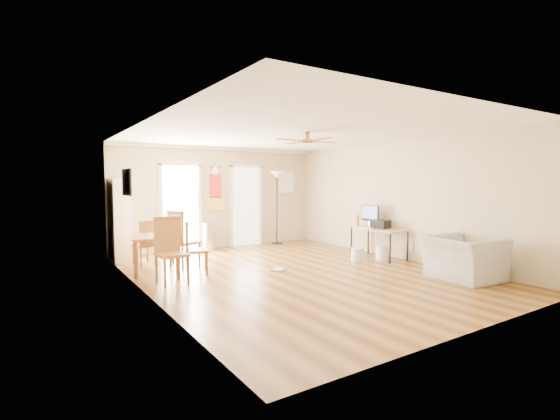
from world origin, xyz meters
TOP-DOWN VIEW (x-y plane):
  - floor at (0.00, 0.00)m, footprint 7.00×7.00m
  - ceiling at (0.00, 0.00)m, footprint 5.50×7.00m
  - wall_back at (0.00, 3.50)m, footprint 5.50×0.04m
  - wall_front at (0.00, -3.50)m, footprint 5.50×0.04m
  - wall_left at (-2.75, 0.00)m, footprint 0.04×7.00m
  - wall_right at (2.75, 0.00)m, footprint 0.04×7.00m
  - crown_molding at (0.00, 0.00)m, footprint 5.50×7.00m
  - kitchen_doorway at (-1.05, 3.48)m, footprint 0.90×0.10m
  - bathroom_doorway at (0.75, 3.48)m, footprint 0.80×0.10m
  - wall_decal at (-0.13, 3.48)m, footprint 0.46×0.03m
  - ac_grille at (2.05, 3.47)m, footprint 0.50×0.04m
  - framed_poster at (-2.73, 1.40)m, footprint 0.04×0.66m
  - ceiling_fan at (0.00, -0.30)m, footprint 1.24×1.24m
  - bookshelf at (-2.55, 3.07)m, footprint 0.39×0.82m
  - dining_table at (-2.15, 1.73)m, footprint 1.15×1.56m
  - dining_chair_right_a at (-1.60, 1.64)m, footprint 0.59×0.59m
  - dining_chair_right_b at (-1.60, 0.96)m, footprint 0.50×0.50m
  - dining_chair_near at (-2.22, 0.48)m, footprint 0.49×0.49m
  - dining_chair_far at (-2.23, 2.30)m, footprint 0.46×0.46m
  - trash_can at (-0.42, 3.23)m, footprint 0.39×0.39m
  - torchiere_lamp at (1.58, 3.22)m, footprint 0.39×0.39m
  - computer_desk at (2.39, 0.23)m, footprint 0.63×1.25m
  - imac at (2.47, 0.59)m, footprint 0.13×0.54m
  - keyboard at (2.20, 0.50)m, footprint 0.21×0.40m
  - printer at (2.45, 0.23)m, footprint 0.36×0.41m
  - orange_bottle at (2.30, 0.81)m, footprint 0.09×0.09m
  - wastebasket_a at (1.71, 0.20)m, footprint 0.27×0.27m
  - wastebasket_b at (2.30, 0.03)m, footprint 0.30×0.30m
  - floor_cloth at (-0.19, 0.36)m, footprint 0.34×0.33m
  - armchair at (2.15, -1.97)m, footprint 1.14×1.27m

SIDE VIEW (x-z plane):
  - floor at x=0.00m, z-range 0.00..0.00m
  - floor_cloth at x=-0.19m, z-range 0.00..0.04m
  - wastebasket_a at x=1.71m, z-range 0.00..0.30m
  - wastebasket_b at x=2.30m, z-range 0.00..0.31m
  - computer_desk at x=2.39m, z-range 0.00..0.67m
  - trash_can at x=-0.42m, z-range 0.00..0.68m
  - dining_table at x=-2.15m, z-range 0.00..0.70m
  - armchair at x=2.15m, z-range 0.00..0.75m
  - dining_chair_far at x=-2.23m, z-range 0.00..0.92m
  - dining_chair_right_b at x=-1.60m, z-range 0.00..0.97m
  - dining_chair_near at x=-2.22m, z-range 0.00..1.11m
  - dining_chair_right_a at x=-1.60m, z-range 0.00..1.13m
  - keyboard at x=2.20m, z-range 0.67..0.68m
  - printer at x=2.45m, z-range 0.67..0.86m
  - orange_bottle at x=2.30m, z-range 0.67..0.93m
  - bookshelf at x=-2.55m, z-range 0.00..1.78m
  - imac at x=2.47m, z-range 0.67..1.17m
  - torchiere_lamp at x=1.58m, z-range 0.00..2.00m
  - kitchen_doorway at x=-1.05m, z-range 0.00..2.10m
  - bathroom_doorway at x=0.75m, z-range 0.00..2.10m
  - wall_back at x=0.00m, z-range 0.00..2.60m
  - wall_front at x=0.00m, z-range 0.00..2.60m
  - wall_left at x=-2.75m, z-range 0.00..2.60m
  - wall_right at x=2.75m, z-range 0.00..2.60m
  - wall_decal at x=-0.13m, z-range 1.00..2.10m
  - ac_grille at x=2.05m, z-range 1.40..2.00m
  - framed_poster at x=-2.73m, z-range 1.46..1.94m
  - ceiling_fan at x=0.00m, z-range 2.33..2.53m
  - crown_molding at x=0.00m, z-range 2.52..2.60m
  - ceiling at x=0.00m, z-range 2.60..2.60m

